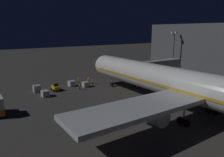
{
  "coord_description": "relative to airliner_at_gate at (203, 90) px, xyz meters",
  "views": [
    {
      "loc": [
        32.69,
        31.6,
        15.45
      ],
      "look_at": [
        3.0,
        -12.07,
        3.5
      ],
      "focal_mm": 34.44,
      "sensor_mm": 36.0,
      "label": 1
    }
  ],
  "objects": [
    {
      "name": "traffic_cone_nose_port",
      "position": [
        -2.2,
        -33.28,
        -5.17
      ],
      "size": [
        0.36,
        0.36,
        0.55
      ],
      "primitive_type": "cone",
      "color": "orange",
      "rests_on": "ground_plane"
    },
    {
      "name": "baggage_container_spare",
      "position": [
        18.36,
        -28.94,
        -4.71
      ],
      "size": [
        1.52,
        1.89,
        1.47
      ],
      "primitive_type": "cube",
      "color": "#B7BABF",
      "rests_on": "ground_plane"
    },
    {
      "name": "apron_floodlight_mast",
      "position": [
        -25.5,
        -28.2,
        3.39
      ],
      "size": [
        2.9,
        0.5,
        14.9
      ],
      "color": "#59595E",
      "rests_on": "ground_plane"
    },
    {
      "name": "ground_crew_near_nose_gear",
      "position": [
        3.32,
        -32.82,
        -4.49
      ],
      "size": [
        0.4,
        0.4,
        1.73
      ],
      "color": "black",
      "rests_on": "ground_plane"
    },
    {
      "name": "ground_crew_by_belt_loader",
      "position": [
        6.43,
        -35.53,
        -4.39
      ],
      "size": [
        0.4,
        0.4,
        1.91
      ],
      "color": "black",
      "rests_on": "ground_plane"
    },
    {
      "name": "ground_plane",
      "position": [
        0.0,
        -11.21,
        -5.44
      ],
      "size": [
        320.0,
        320.0,
        0.0
      ],
      "primitive_type": "plane",
      "color": "#383533"
    },
    {
      "name": "baggage_container_far_row",
      "position": [
        18.83,
        -34.2,
        -4.6
      ],
      "size": [
        1.74,
        1.61,
        1.69
      ],
      "primitive_type": "cube",
      "color": "#B7BABF",
      "rests_on": "ground_plane"
    },
    {
      "name": "baggage_tug_lead",
      "position": [
        14.5,
        -32.52,
        -4.66
      ],
      "size": [
        1.86,
        2.56,
        1.95
      ],
      "color": "yellow",
      "rests_on": "ground_plane"
    },
    {
      "name": "jet_bridge",
      "position": [
        -10.44,
        -23.16,
        0.1
      ],
      "size": [
        19.07,
        3.4,
        7.08
      ],
      "color": "#9E9E99",
      "rests_on": "ground_plane"
    },
    {
      "name": "ground_crew_under_port_wing",
      "position": [
        3.8,
        -34.46,
        -4.41
      ],
      "size": [
        0.4,
        0.4,
        1.87
      ],
      "color": "black",
      "rests_on": "ground_plane"
    },
    {
      "name": "ground_crew_marshaller_fwd",
      "position": [
        8.96,
        -29.72,
        -4.43
      ],
      "size": [
        0.4,
        0.4,
        1.83
      ],
      "color": "black",
      "rests_on": "ground_plane"
    },
    {
      "name": "airliner_at_gate",
      "position": [
        0.0,
        0.0,
        0.0
      ],
      "size": [
        48.85,
        69.25,
        18.58
      ],
      "color": "silver",
      "rests_on": "ground_plane"
    },
    {
      "name": "traffic_cone_nose_starboard",
      "position": [
        2.2,
        -33.28,
        -5.17
      ],
      "size": [
        0.36,
        0.36,
        0.55
      ],
      "primitive_type": "cone",
      "color": "orange",
      "rests_on": "ground_plane"
    },
    {
      "name": "baggage_container_near_belt",
      "position": [
        9.1,
        -34.59,
        -4.71
      ],
      "size": [
        1.67,
        1.9,
        1.46
      ],
      "primitive_type": "cube",
      "color": "#B7BABF",
      "rests_on": "ground_plane"
    },
    {
      "name": "baggage_container_mid_row",
      "position": [
        6.26,
        -31.48,
        -4.73
      ],
      "size": [
        1.68,
        1.55,
        1.42
      ],
      "primitive_type": "cube",
      "color": "#B7BABF",
      "rests_on": "ground_plane"
    }
  ]
}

